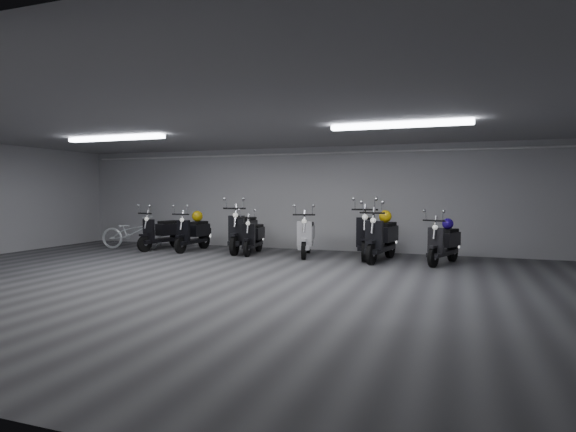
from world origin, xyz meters
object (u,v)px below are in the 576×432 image
(scooter_5, at_px, (253,231))
(scooter_8, at_px, (381,231))
(scooter_0, at_px, (161,227))
(scooter_6, at_px, (306,230))
(scooter_3, at_px, (243,225))
(helmet_0, at_px, (197,216))
(scooter_9, at_px, (444,237))
(scooter_7, at_px, (367,227))
(helmet_1, at_px, (385,216))
(helmet_2, at_px, (448,224))
(bicycle, at_px, (132,229))
(scooter_1, at_px, (193,228))

(scooter_5, bearing_deg, scooter_8, -10.52)
(scooter_0, height_order, scooter_6, scooter_6)
(scooter_3, xyz_separation_m, helmet_0, (-1.37, 0.02, 0.19))
(scooter_8, xyz_separation_m, scooter_9, (1.35, -0.01, -0.09))
(scooter_7, xyz_separation_m, scooter_9, (1.77, -0.43, -0.12))
(scooter_5, xyz_separation_m, scooter_8, (3.26, -0.16, 0.11))
(scooter_0, relative_size, helmet_1, 5.83)
(helmet_0, relative_size, helmet_2, 1.20)
(scooter_0, relative_size, bicycle, 0.99)
(scooter_1, relative_size, scooter_7, 0.85)
(scooter_6, height_order, helmet_2, scooter_6)
(scooter_3, relative_size, scooter_6, 1.12)
(scooter_5, distance_m, helmet_2, 4.70)
(scooter_0, xyz_separation_m, scooter_8, (5.99, -0.11, 0.07))
(scooter_3, bearing_deg, scooter_9, -11.06)
(scooter_1, xyz_separation_m, scooter_8, (5.04, -0.16, 0.08))
(helmet_0, xyz_separation_m, helmet_1, (5.07, -0.14, 0.09))
(scooter_0, xyz_separation_m, scooter_1, (0.96, 0.05, -0.00))
(scooter_3, bearing_deg, scooter_5, -35.77)
(scooter_0, height_order, helmet_2, scooter_0)
(scooter_6, distance_m, scooter_9, 3.24)
(helmet_1, bearing_deg, scooter_7, 160.66)
(scooter_0, distance_m, scooter_9, 7.34)
(scooter_7, bearing_deg, helmet_1, -25.67)
(helmet_0, distance_m, helmet_1, 5.08)
(scooter_8, xyz_separation_m, helmet_0, (-5.03, 0.40, 0.22))
(scooter_9, height_order, bicycle, scooter_9)
(scooter_8, bearing_deg, scooter_1, -171.22)
(helmet_1, bearing_deg, scooter_3, 178.15)
(helmet_1, bearing_deg, scooter_1, -178.95)
(helmet_2, bearing_deg, helmet_1, 177.85)
(scooter_6, xyz_separation_m, helmet_2, (3.30, -0.03, 0.23))
(scooter_3, distance_m, bicycle, 3.25)
(helmet_0, bearing_deg, scooter_6, -2.88)
(scooter_7, height_order, helmet_2, scooter_7)
(scooter_5, relative_size, scooter_9, 0.97)
(scooter_3, relative_size, helmet_0, 6.69)
(scooter_1, height_order, helmet_1, scooter_1)
(scooter_9, distance_m, helmet_1, 1.39)
(scooter_6, bearing_deg, scooter_1, 168.98)
(scooter_6, height_order, scooter_9, scooter_6)
(bicycle, height_order, helmet_2, bicycle)
(scooter_3, height_order, scooter_5, scooter_3)
(scooter_6, bearing_deg, helmet_2, -12.99)
(bicycle, height_order, helmet_1, helmet_1)
(scooter_9, relative_size, helmet_0, 5.62)
(scooter_1, distance_m, helmet_1, 5.10)
(scooter_7, bearing_deg, scooter_8, -51.70)
(helmet_2, bearing_deg, scooter_3, 178.07)
(scooter_0, xyz_separation_m, bicycle, (-0.90, -0.09, -0.08))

